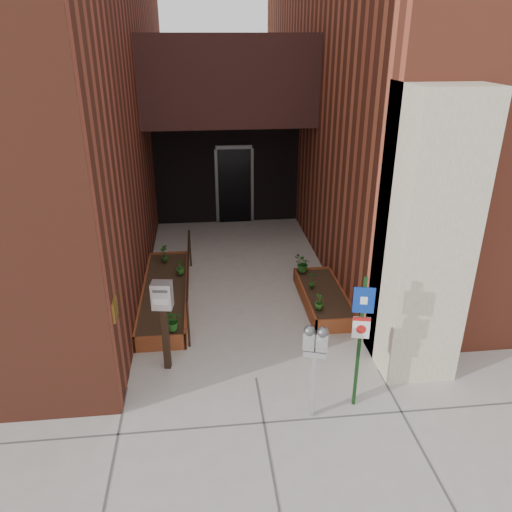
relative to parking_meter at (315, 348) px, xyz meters
name	(u,v)px	position (x,y,z in m)	size (l,w,h in m)	color
ground	(256,378)	(-0.70, 0.92, -1.15)	(80.00, 80.00, 0.00)	#9E9991
architecture	(217,33)	(-0.88, 7.82, 3.83)	(20.00, 14.60, 10.00)	maroon
planter_left	(165,295)	(-2.25, 3.62, -1.02)	(0.90, 3.60, 0.30)	brown
planter_right	(323,298)	(0.90, 3.12, -1.02)	(0.80, 2.20, 0.30)	brown
handrail	(189,267)	(-1.75, 3.57, -0.40)	(0.04, 3.34, 0.90)	black
parking_meter	(315,348)	(0.00, 0.00, 0.00)	(0.34, 0.21, 1.48)	#A7A8AA
sign_post	(361,330)	(0.66, 0.16, 0.13)	(0.28, 0.10, 2.08)	black
payment_dropbox	(163,308)	(-2.09, 1.36, -0.03)	(0.34, 0.27, 1.55)	black
shrub_left_a	(173,320)	(-2.01, 2.02, -0.66)	(0.33, 0.33, 0.37)	#20621C
shrub_left_b	(158,298)	(-2.33, 2.89, -0.68)	(0.18, 0.18, 0.33)	#175117
shrub_left_c	(180,267)	(-1.95, 4.20, -0.68)	(0.18, 0.18, 0.33)	#225518
shrub_left_d	(164,253)	(-2.31, 4.87, -0.65)	(0.21, 0.21, 0.40)	#1F5217
shrub_right_a	(319,301)	(0.65, 2.44, -0.69)	(0.17, 0.17, 0.31)	#244F16
shrub_right_b	(312,280)	(0.71, 3.28, -0.67)	(0.19, 0.19, 0.36)	#245317
shrub_right_c	(303,264)	(0.65, 4.02, -0.66)	(0.34, 0.34, 0.38)	#1C5618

